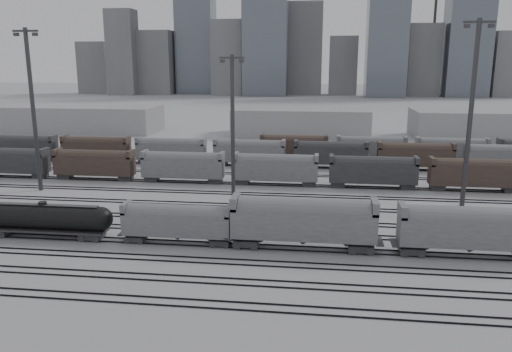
# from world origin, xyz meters

# --- Properties ---
(ground) EXTENTS (900.00, 900.00, 0.00)m
(ground) POSITION_xyz_m (0.00, 0.00, 0.00)
(ground) COLOR #B8B9BD
(ground) RESTS_ON ground
(tracks) EXTENTS (220.00, 71.50, 0.16)m
(tracks) POSITION_xyz_m (0.00, 17.50, 0.08)
(tracks) COLOR black
(tracks) RESTS_ON ground
(tank_car_b) EXTENTS (17.93, 2.99, 4.43)m
(tank_car_b) POSITION_xyz_m (-18.34, 1.00, 2.56)
(tank_car_b) COLOR #28272A
(tank_car_b) RESTS_ON ground
(hopper_car_a) EXTENTS (13.30, 2.64, 4.76)m
(hopper_car_a) POSITION_xyz_m (-1.19, 1.00, 2.94)
(hopper_car_a) COLOR #28272A
(hopper_car_a) RESTS_ON ground
(hopper_car_b) EXTENTS (16.89, 3.36, 6.04)m
(hopper_car_b) POSITION_xyz_m (13.98, 1.00, 3.73)
(hopper_car_b) COLOR #28272A
(hopper_car_b) RESTS_ON ground
(hopper_car_c) EXTENTS (16.00, 3.18, 5.72)m
(hopper_car_c) POSITION_xyz_m (32.75, 1.00, 3.54)
(hopper_car_c) COLOR #28272A
(hopper_car_c) RESTS_ON ground
(light_mast_b) EXTENTS (4.31, 0.69, 26.97)m
(light_mast_b) POSITION_xyz_m (-31.81, 23.18, 14.31)
(light_mast_b) COLOR #373739
(light_mast_b) RESTS_ON ground
(light_mast_c) EXTENTS (3.61, 0.58, 22.58)m
(light_mast_c) POSITION_xyz_m (3.16, 15.62, 11.98)
(light_mast_c) COLOR #373739
(light_mast_c) RESTS_ON ground
(light_mast_d) EXTENTS (4.42, 0.71, 27.65)m
(light_mast_d) POSITION_xyz_m (37.65, 22.46, 14.67)
(light_mast_d) COLOR #373739
(light_mast_d) RESTS_ON ground
(bg_string_near) EXTENTS (151.00, 3.00, 5.60)m
(bg_string_near) POSITION_xyz_m (8.00, 32.00, 2.80)
(bg_string_near) COLOR gray
(bg_string_near) RESTS_ON ground
(bg_string_mid) EXTENTS (151.00, 3.00, 5.60)m
(bg_string_mid) POSITION_xyz_m (18.00, 48.00, 2.80)
(bg_string_mid) COLOR #28272A
(bg_string_mid) RESTS_ON ground
(bg_string_far) EXTENTS (66.00, 3.00, 5.60)m
(bg_string_far) POSITION_xyz_m (35.50, 56.00, 2.80)
(bg_string_far) COLOR #49372E
(bg_string_far) RESTS_ON ground
(warehouse_left) EXTENTS (50.00, 18.00, 8.00)m
(warehouse_left) POSITION_xyz_m (-60.00, 95.00, 4.00)
(warehouse_left) COLOR #ACADAF
(warehouse_left) RESTS_ON ground
(warehouse_mid) EXTENTS (40.00, 18.00, 8.00)m
(warehouse_mid) POSITION_xyz_m (10.00, 95.00, 4.00)
(warehouse_mid) COLOR #ACADAF
(warehouse_mid) RESTS_ON ground
(warehouse_right) EXTENTS (35.00, 18.00, 8.00)m
(warehouse_right) POSITION_xyz_m (60.00, 95.00, 4.00)
(warehouse_right) COLOR #ACADAF
(warehouse_right) RESTS_ON ground
(skyline) EXTENTS (316.00, 22.40, 95.00)m
(skyline) POSITION_xyz_m (10.84, 280.00, 34.73)
(skyline) COLOR gray
(skyline) RESTS_ON ground
(crane_left) EXTENTS (42.00, 1.80, 100.00)m
(crane_left) POSITION_xyz_m (-28.74, 305.00, 57.39)
(crane_left) COLOR #373739
(crane_left) RESTS_ON ground
(crane_right) EXTENTS (42.00, 1.80, 100.00)m
(crane_right) POSITION_xyz_m (91.26, 305.00, 57.39)
(crane_right) COLOR #373739
(crane_right) RESTS_ON ground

